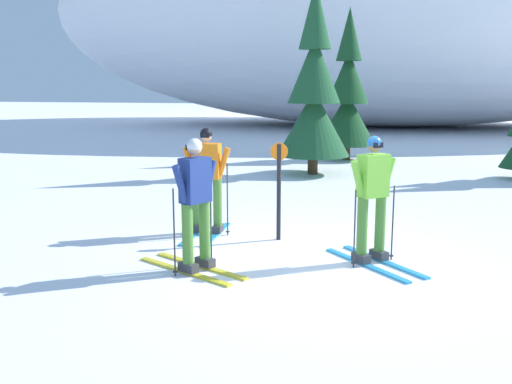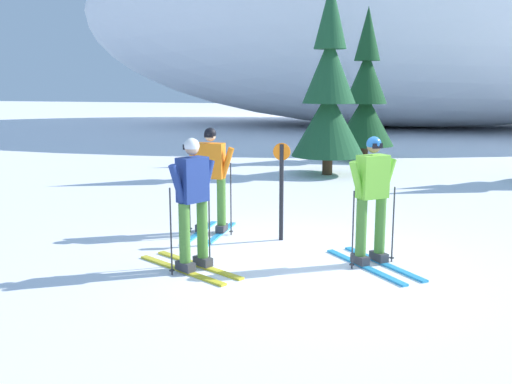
{
  "view_description": "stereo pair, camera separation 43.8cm",
  "coord_description": "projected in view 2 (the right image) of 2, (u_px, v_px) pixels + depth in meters",
  "views": [
    {
      "loc": [
        0.7,
        -7.92,
        2.55
      ],
      "look_at": [
        -0.93,
        0.31,
        0.95
      ],
      "focal_mm": 40.61,
      "sensor_mm": 36.0,
      "label": 1
    },
    {
      "loc": [
        1.13,
        -7.83,
        2.55
      ],
      "look_at": [
        -0.93,
        0.31,
        0.95
      ],
      "focal_mm": 40.61,
      "sensor_mm": 36.0,
      "label": 2
    }
  ],
  "objects": [
    {
      "name": "trail_marker_post",
      "position": [
        281.0,
        186.0,
        9.32
      ],
      "size": [
        0.28,
        0.07,
        1.59
      ],
      "color": "black",
      "rests_on": "ground"
    },
    {
      "name": "pine_tree_center_left",
      "position": [
        366.0,
        97.0,
        18.76
      ],
      "size": [
        1.9,
        1.9,
        4.92
      ],
      "color": "#47301E",
      "rests_on": "ground"
    },
    {
      "name": "snow_ridge_background",
      "position": [
        416.0,
        7.0,
        32.36
      ],
      "size": [
        39.37,
        21.68,
        13.29
      ],
      "primitive_type": "ellipsoid",
      "color": "white",
      "rests_on": "ground"
    },
    {
      "name": "skier_navy_jacket",
      "position": [
        193.0,
        202.0,
        7.8
      ],
      "size": [
        1.72,
        1.23,
        1.82
      ],
      "color": "gold",
      "rests_on": "ground"
    },
    {
      "name": "pine_tree_far_left",
      "position": [
        329.0,
        95.0,
        15.79
      ],
      "size": [
        2.02,
        2.02,
        5.23
      ],
      "color": "#47301E",
      "rests_on": "ground"
    },
    {
      "name": "skier_orange_jacket",
      "position": [
        211.0,
        177.0,
        9.77
      ],
      "size": [
        0.83,
        1.56,
        1.8
      ],
      "color": "#2893CC",
      "rests_on": "ground"
    },
    {
      "name": "ground_plane",
      "position": [
        314.0,
        265.0,
        8.2
      ],
      "size": [
        120.0,
        120.0,
        0.0
      ],
      "primitive_type": "plane",
      "color": "white"
    },
    {
      "name": "skier_lime_jacket",
      "position": [
        372.0,
        198.0,
        8.05
      ],
      "size": [
        1.45,
        1.59,
        1.82
      ],
      "color": "#2893CC",
      "rests_on": "ground"
    }
  ]
}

